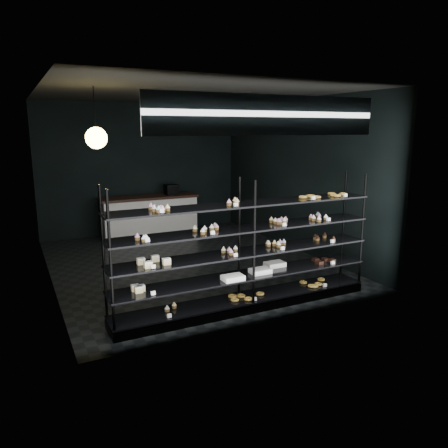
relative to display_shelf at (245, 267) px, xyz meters
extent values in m
cube|color=black|center=(0.06, 2.45, -0.62)|extent=(5.00, 6.00, 0.01)
cube|color=black|center=(0.06, 2.45, 2.57)|extent=(5.00, 6.00, 0.01)
cube|color=black|center=(0.06, 5.45, 0.97)|extent=(5.00, 0.01, 3.20)
cube|color=black|center=(0.06, -0.55, 0.97)|extent=(5.00, 0.01, 3.20)
cube|color=black|center=(-2.44, 2.45, 0.97)|extent=(0.01, 6.00, 3.20)
cube|color=black|center=(2.56, 2.45, 0.97)|extent=(0.01, 6.00, 3.20)
cube|color=black|center=(0.02, 0.00, -0.57)|extent=(4.00, 0.50, 0.12)
cylinder|color=black|center=(-1.95, -0.22, 0.36)|extent=(0.04, 0.04, 1.85)
cylinder|color=black|center=(-1.95, 0.22, 0.36)|extent=(0.04, 0.04, 1.85)
cylinder|color=black|center=(0.02, -0.22, 0.36)|extent=(0.04, 0.04, 1.85)
cylinder|color=black|center=(0.02, 0.22, 0.36)|extent=(0.04, 0.04, 1.85)
cylinder|color=black|center=(1.99, -0.22, 0.36)|extent=(0.04, 0.04, 1.85)
cylinder|color=black|center=(1.99, 0.22, 0.36)|extent=(0.04, 0.04, 1.85)
cube|color=black|center=(0.02, 0.00, -0.48)|extent=(4.00, 0.50, 0.03)
cube|color=black|center=(0.02, 0.00, -0.13)|extent=(4.00, 0.50, 0.02)
cube|color=black|center=(0.02, 0.00, 0.22)|extent=(4.00, 0.50, 0.02)
cube|color=black|center=(0.02, 0.00, 0.57)|extent=(4.00, 0.50, 0.02)
cube|color=black|center=(0.02, 0.00, 0.92)|extent=(4.00, 0.50, 0.02)
cube|color=white|center=(-1.28, -0.18, 0.96)|extent=(0.06, 0.04, 0.06)
cube|color=white|center=(-0.24, -0.18, 0.96)|extent=(0.06, 0.04, 0.06)
cube|color=white|center=(0.99, -0.18, 0.96)|extent=(0.05, 0.04, 0.06)
cube|color=white|center=(1.66, -0.18, 0.96)|extent=(0.06, 0.04, 0.06)
cube|color=white|center=(-1.51, -0.18, 0.61)|extent=(0.06, 0.04, 0.06)
cube|color=white|center=(-0.56, -0.18, 0.61)|extent=(0.05, 0.04, 0.06)
cube|color=white|center=(0.55, -0.18, 0.61)|extent=(0.06, 0.04, 0.06)
cube|color=white|center=(1.32, -0.18, 0.61)|extent=(0.06, 0.04, 0.06)
cube|color=white|center=(-1.40, -0.18, 0.26)|extent=(0.06, 0.04, 0.06)
cube|color=white|center=(-0.30, -0.18, 0.26)|extent=(0.06, 0.04, 0.06)
cube|color=white|center=(0.56, -0.18, 0.26)|extent=(0.05, 0.04, 0.06)
cube|color=white|center=(1.42, -0.18, 0.26)|extent=(0.06, 0.04, 0.06)
cube|color=white|center=(-1.42, -0.18, -0.09)|extent=(0.06, 0.04, 0.06)
cube|color=white|center=(1.44, -0.18, -0.09)|extent=(0.06, 0.04, 0.06)
cube|color=white|center=(-1.22, -0.18, -0.44)|extent=(0.06, 0.04, 0.06)
cube|color=white|center=(0.02, -0.18, -0.44)|extent=(0.05, 0.04, 0.06)
cube|color=white|center=(1.32, -0.18, -0.44)|extent=(0.06, 0.04, 0.06)
cube|color=#0E2346|center=(0.06, -0.47, 2.12)|extent=(3.20, 0.04, 0.45)
cube|color=white|center=(0.06, -0.49, 2.12)|extent=(3.30, 0.02, 0.50)
cylinder|color=black|center=(-1.74, 1.36, 2.26)|extent=(0.01, 0.01, 0.57)
sphere|color=#EFBE53|center=(-1.74, 1.36, 1.82)|extent=(0.31, 0.31, 0.31)
cube|color=silver|center=(0.07, 4.95, -0.17)|extent=(2.28, 0.60, 0.92)
cube|color=black|center=(0.07, 4.95, 0.32)|extent=(2.37, 0.65, 0.06)
cube|color=black|center=(0.65, 4.95, 0.48)|extent=(0.30, 0.30, 0.25)
camera|label=1|loc=(-2.94, -5.26, 1.96)|focal=35.00mm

